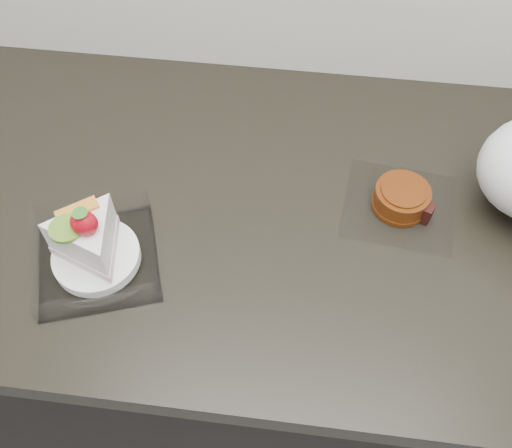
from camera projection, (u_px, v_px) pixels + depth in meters
counter at (305, 334)px, 1.22m from camera, size 2.04×0.64×0.90m
cake_tray at (93, 248)px, 0.78m from camera, size 0.21×0.21×0.13m
mooncake_wrap at (402, 200)px, 0.85m from camera, size 0.18×0.17×0.04m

